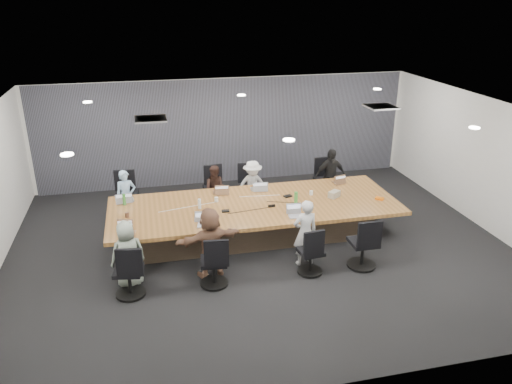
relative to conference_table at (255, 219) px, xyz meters
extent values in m
cube|color=black|center=(0.00, -0.50, -0.40)|extent=(10.00, 8.00, 0.00)
cube|color=white|center=(0.00, -0.50, 2.40)|extent=(10.00, 8.00, 0.00)
cube|color=silver|center=(0.00, 3.50, 1.00)|extent=(10.00, 0.00, 2.80)
cube|color=silver|center=(0.00, -4.50, 1.00)|extent=(10.00, 0.00, 2.80)
cube|color=silver|center=(5.00, -0.50, 1.00)|extent=(0.00, 8.00, 2.80)
cube|color=#52525F|center=(0.00, 3.42, 1.00)|extent=(9.80, 0.04, 2.80)
cube|color=#4D3E30|center=(0.00, 0.00, -0.07)|extent=(4.80, 1.40, 0.66)
cube|color=#9F6932|center=(0.00, 0.00, 0.30)|extent=(6.00, 2.20, 0.08)
imported|color=#A1C9EA|center=(-2.64, 1.35, 0.21)|extent=(0.48, 0.35, 1.22)
cube|color=#B2B2B7|center=(-2.64, 0.80, 0.35)|extent=(0.37, 0.27, 0.02)
imported|color=#34201B|center=(-0.61, 1.35, 0.18)|extent=(0.63, 0.52, 1.17)
cube|color=#8C6647|center=(-0.61, 0.80, 0.35)|extent=(0.34, 0.25, 0.02)
imported|color=silver|center=(0.26, 1.35, 0.21)|extent=(0.80, 0.48, 1.22)
cube|color=#B2B2B7|center=(0.26, 0.80, 0.35)|extent=(0.36, 0.26, 0.02)
imported|color=black|center=(2.19, 1.35, 0.29)|extent=(0.84, 0.42, 1.38)
cube|color=#8C6647|center=(2.19, 0.80, 0.35)|extent=(0.32, 0.25, 0.02)
imported|color=gray|center=(-2.59, -1.35, 0.21)|extent=(0.68, 0.53, 1.23)
cube|color=#8C6647|center=(-2.59, -0.80, 0.35)|extent=(0.33, 0.26, 0.02)
imported|color=brown|center=(-1.14, -1.35, 0.27)|extent=(1.29, 0.64, 1.33)
cube|color=#B2B2B7|center=(-1.14, -0.80, 0.35)|extent=(0.36, 0.28, 0.02)
imported|color=beige|center=(0.66, -1.35, 0.26)|extent=(0.51, 0.36, 1.31)
cube|color=#B2B2B7|center=(0.66, -0.80, 0.35)|extent=(0.32, 0.23, 0.02)
cylinder|color=green|center=(-2.65, 0.58, 0.46)|extent=(0.07, 0.07, 0.24)
cylinder|color=green|center=(0.83, -0.19, 0.47)|extent=(0.09, 0.09, 0.26)
cylinder|color=silver|center=(-1.15, 0.03, 0.44)|extent=(0.08, 0.08, 0.21)
cylinder|color=white|center=(-0.76, 0.31, 0.39)|extent=(0.10, 0.10, 0.10)
cylinder|color=white|center=(1.31, 0.21, 0.39)|extent=(0.08, 0.08, 0.10)
cylinder|color=brown|center=(-2.59, -0.06, 0.39)|extent=(0.09, 0.09, 0.10)
cube|color=black|center=(-0.67, -0.24, 0.35)|extent=(0.16, 0.11, 0.03)
cube|color=black|center=(0.78, 0.22, 0.36)|extent=(0.19, 0.15, 0.03)
cube|color=black|center=(0.30, -0.23, 0.37)|extent=(0.14, 0.04, 0.05)
cube|color=tan|center=(1.75, -0.02, 0.41)|extent=(0.30, 0.27, 0.14)
cube|color=orange|center=(2.65, -0.36, 0.36)|extent=(0.20, 0.20, 0.04)
camera|label=1|loc=(-2.14, -9.31, 4.47)|focal=35.00mm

